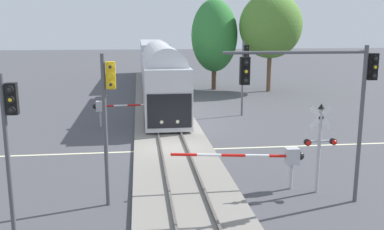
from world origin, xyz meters
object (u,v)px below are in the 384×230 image
(traffic_signal_near_left, at_px, (10,130))
(elm_centre_background, at_px, (214,36))
(crossing_gate_near, at_px, (278,157))
(crossing_signal_mast, at_px, (320,139))
(crossing_gate_far, at_px, (108,107))
(traffic_signal_far_side, at_px, (245,66))
(commuter_train, at_px, (157,66))
(oak_far_right, at_px, (271,26))
(traffic_signal_near_right, at_px, (325,85))
(traffic_signal_median, at_px, (108,106))

(traffic_signal_near_left, height_order, elm_centre_background, elm_centre_background)
(crossing_gate_near, height_order, crossing_signal_mast, crossing_signal_mast)
(crossing_signal_mast, height_order, crossing_gate_far, crossing_signal_mast)
(traffic_signal_far_side, distance_m, elm_centre_background, 14.39)
(crossing_gate_far, distance_m, traffic_signal_near_left, 16.20)
(elm_centre_background, bearing_deg, traffic_signal_far_side, -90.54)
(commuter_train, xyz_separation_m, traffic_signal_far_side, (6.21, -12.20, 1.05))
(commuter_train, height_order, traffic_signal_far_side, traffic_signal_far_side)
(commuter_train, bearing_deg, traffic_signal_near_left, -100.87)
(oak_far_right, bearing_deg, traffic_signal_near_right, -103.25)
(elm_centre_background, bearing_deg, crossing_gate_near, -94.68)
(traffic_signal_median, relative_size, oak_far_right, 0.57)
(traffic_signal_near_right, height_order, traffic_signal_median, traffic_signal_near_right)
(elm_centre_background, bearing_deg, oak_far_right, -19.28)
(crossing_signal_mast, height_order, traffic_signal_near_right, traffic_signal_near_right)
(traffic_signal_near_right, xyz_separation_m, traffic_signal_far_side, (1.19, 17.12, -0.84))
(traffic_signal_median, bearing_deg, traffic_signal_near_left, -141.98)
(crossing_signal_mast, distance_m, oak_far_right, 29.40)
(traffic_signal_far_side, relative_size, oak_far_right, 0.56)
(commuter_train, distance_m, traffic_signal_near_right, 29.81)
(traffic_signal_near_left, height_order, traffic_signal_median, traffic_signal_median)
(elm_centre_background, bearing_deg, commuter_train, -162.06)
(crossing_gate_near, height_order, traffic_signal_near_left, traffic_signal_near_left)
(crossing_gate_near, bearing_deg, traffic_signal_far_side, 81.54)
(crossing_gate_far, bearing_deg, crossing_signal_mast, -54.75)
(oak_far_right, bearing_deg, traffic_signal_median, -117.63)
(traffic_signal_far_side, bearing_deg, traffic_signal_near_right, -93.97)
(oak_far_right, bearing_deg, crossing_gate_far, -136.98)
(traffic_signal_near_right, bearing_deg, traffic_signal_median, 173.94)
(crossing_signal_mast, bearing_deg, traffic_signal_far_side, 87.32)
(commuter_train, bearing_deg, crossing_signal_mast, -79.04)
(crossing_gate_near, distance_m, oak_far_right, 29.41)
(traffic_signal_median, bearing_deg, crossing_gate_far, 94.23)
(crossing_gate_far, bearing_deg, elm_centre_background, 58.42)
(crossing_gate_far, distance_m, elm_centre_background, 20.28)
(traffic_signal_median, bearing_deg, crossing_gate_near, 6.68)
(traffic_signal_median, relative_size, traffic_signal_far_side, 1.02)
(crossing_gate_far, bearing_deg, traffic_signal_far_side, 14.28)
(crossing_gate_near, distance_m, crossing_signal_mast, 1.87)
(traffic_signal_near_left, xyz_separation_m, traffic_signal_median, (2.90, 2.27, 0.29))
(traffic_signal_median, distance_m, oak_far_right, 32.38)
(commuter_train, bearing_deg, traffic_signal_near_right, -80.28)
(commuter_train, xyz_separation_m, crossing_signal_mast, (5.46, -28.21, -0.48))
(traffic_signal_near_right, xyz_separation_m, elm_centre_background, (1.32, 31.37, 1.16))
(crossing_gate_near, distance_m, crossing_gate_far, 15.10)
(traffic_signal_far_side, xyz_separation_m, elm_centre_background, (0.13, 14.25, 2.00))
(commuter_train, relative_size, crossing_gate_near, 6.98)
(crossing_signal_mast, relative_size, elm_centre_background, 0.39)
(commuter_train, relative_size, traffic_signal_near_right, 6.45)
(crossing_gate_far, height_order, oak_far_right, oak_far_right)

